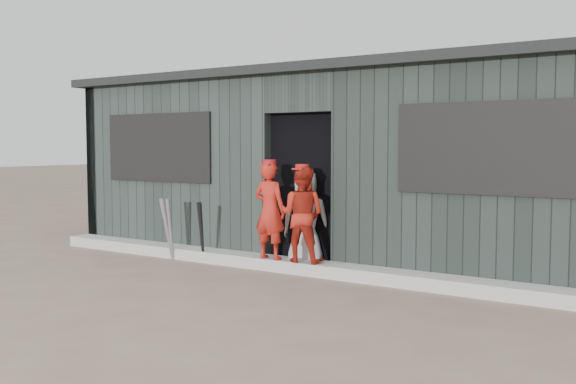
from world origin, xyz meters
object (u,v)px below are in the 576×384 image
Objects in this scene: player_red_left at (270,210)px; dugout at (351,166)px; bat_left at (167,229)px; bat_right at (201,233)px; player_red_right at (302,214)px; player_grey_back at (306,220)px; bat_mid at (170,229)px.

dugout is at bearing -94.87° from player_red_left.
bat_left is 0.57m from bat_right.
player_red_left is 1.04× the size of player_red_right.
dugout reaches higher than player_grey_back.
player_red_left is at bearing -96.64° from dugout.
bat_mid is at bearing -4.13° from player_grey_back.
player_red_right reaches higher than bat_mid.
player_red_left is 0.45m from player_red_right.
bat_mid is 1.02× the size of bat_right.
bat_mid is (0.04, 0.02, -0.00)m from bat_left.
player_red_right is (2.07, 0.20, 0.31)m from bat_left.
bat_left is at bearing 7.10° from player_red_left.
bat_mid reaches higher than bat_right.
player_grey_back is 1.59m from dugout.
player_red_left reaches higher than player_red_right.
bat_left is 1.66m from player_red_left.
player_red_right reaches higher than player_grey_back.
player_grey_back is (1.89, 0.49, 0.20)m from bat_mid.
bat_mid is 0.10× the size of dugout.
bat_right is at bearing 4.68° from bat_mid.
player_grey_back reaches higher than bat_mid.
dugout reaches higher than bat_left.
bat_right is at bearing 6.54° from player_red_left.
player_red_right reaches higher than bat_right.
bat_right is at bearing -123.72° from dugout.
player_red_left is at bearing 4.77° from bat_right.
player_red_left is 0.15× the size of dugout.
player_red_left reaches higher than player_grey_back.
bat_right is 0.68× the size of player_red_left.
dugout is (-0.24, 1.75, 0.55)m from player_red_right.
player_red_left is (1.05, 0.09, 0.35)m from bat_right.
bat_right is at bearing -3.83° from player_red_right.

